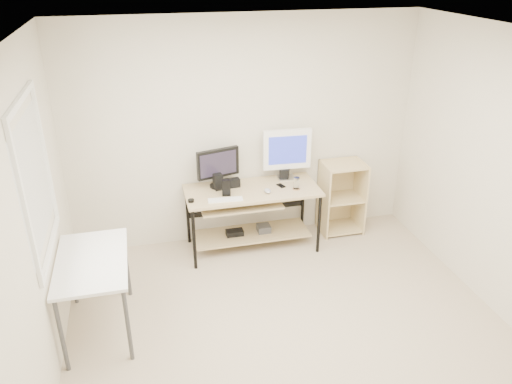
{
  "coord_description": "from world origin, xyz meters",
  "views": [
    {
      "loc": [
        -1.17,
        -3.26,
        3.13
      ],
      "look_at": [
        -0.04,
        1.3,
        0.89
      ],
      "focal_mm": 35.0,
      "sensor_mm": 36.0,
      "label": 1
    }
  ],
  "objects": [
    {
      "name": "shelf_unit",
      "position": [
        1.15,
        1.82,
        0.45
      ],
      "size": [
        0.5,
        0.4,
        0.9
      ],
      "color": "#D8C087",
      "rests_on": "ground"
    },
    {
      "name": "smartphone",
      "position": [
        0.34,
        1.66,
        0.75
      ],
      "size": [
        0.09,
        0.13,
        0.01
      ],
      "primitive_type": "cube",
      "rotation": [
        0.0,
        0.0,
        0.32
      ],
      "color": "black",
      "rests_on": "desk"
    },
    {
      "name": "white_imac",
      "position": [
        0.46,
        1.86,
        1.09
      ],
      "size": [
        0.56,
        0.18,
        0.6
      ],
      "rotation": [
        0.0,
        0.0,
        -0.05
      ],
      "color": "silver",
      "rests_on": "desk"
    },
    {
      "name": "volume_puck",
      "position": [
        -0.7,
        1.51,
        0.76
      ],
      "size": [
        0.07,
        0.07,
        0.03
      ],
      "primitive_type": "cylinder",
      "rotation": [
        0.0,
        0.0,
        -0.11
      ],
      "color": "black",
      "rests_on": "desk"
    },
    {
      "name": "mouse",
      "position": [
        0.15,
        1.54,
        0.77
      ],
      "size": [
        0.08,
        0.12,
        0.04
      ],
      "primitive_type": "ellipsoid",
      "rotation": [
        0.0,
        0.0,
        -0.06
      ],
      "color": "#B7B7BD",
      "rests_on": "desk"
    },
    {
      "name": "side_table",
      "position": [
        -1.68,
        0.6,
        0.67
      ],
      "size": [
        0.6,
        1.0,
        0.75
      ],
      "color": "white",
      "rests_on": "ground"
    },
    {
      "name": "coaster",
      "position": [
        0.48,
        1.55,
        0.75
      ],
      "size": [
        0.1,
        0.1,
        0.01
      ],
      "primitive_type": "cylinder",
      "rotation": [
        0.0,
        0.0,
        0.14
      ],
      "color": "#A6734B",
      "rests_on": "desk"
    },
    {
      "name": "speaker_left",
      "position": [
        -0.37,
        1.74,
        0.85
      ],
      "size": [
        0.11,
        0.11,
        0.19
      ],
      "rotation": [
        0.0,
        0.0,
        0.21
      ],
      "color": "black",
      "rests_on": "desk"
    },
    {
      "name": "center_speaker",
      "position": [
        -0.22,
        1.77,
        0.8
      ],
      "size": [
        0.2,
        0.1,
        0.1
      ],
      "primitive_type": "cube",
      "rotation": [
        0.0,
        0.0,
        0.09
      ],
      "color": "black",
      "rests_on": "desk"
    },
    {
      "name": "keyboard",
      "position": [
        -0.34,
        1.46,
        0.76
      ],
      "size": [
        0.38,
        0.13,
        0.01
      ],
      "primitive_type": "cube",
      "rotation": [
        0.0,
        0.0,
        -0.08
      ],
      "color": "white",
      "rests_on": "desk"
    },
    {
      "name": "drinking_glass",
      "position": [
        0.48,
        1.55,
        0.82
      ],
      "size": [
        0.08,
        0.08,
        0.13
      ],
      "primitive_type": "cylinder",
      "rotation": [
        0.0,
        0.0,
        0.14
      ],
      "color": "white",
      "rests_on": "coaster"
    },
    {
      "name": "desk",
      "position": [
        -0.03,
        1.66,
        0.54
      ],
      "size": [
        1.5,
        0.65,
        0.75
      ],
      "color": "tan",
      "rests_on": "ground"
    },
    {
      "name": "audio_controller",
      "position": [
        -0.31,
        1.57,
        0.84
      ],
      "size": [
        0.1,
        0.07,
        0.18
      ],
      "primitive_type": "cube",
      "rotation": [
        0.0,
        0.0,
        -0.2
      ],
      "color": "black",
      "rests_on": "desk"
    },
    {
      "name": "room",
      "position": [
        -0.14,
        0.04,
        1.32
      ],
      "size": [
        4.01,
        4.01,
        2.62
      ],
      "color": "#BCAB91",
      "rests_on": "ground"
    },
    {
      "name": "speaker_right",
      "position": [
        0.43,
        1.85,
        0.81
      ],
      "size": [
        0.14,
        0.14,
        0.13
      ],
      "primitive_type": "cube",
      "rotation": [
        0.0,
        0.0,
        -0.42
      ],
      "color": "black",
      "rests_on": "desk"
    },
    {
      "name": "black_monitor",
      "position": [
        -0.35,
        1.82,
        1.01
      ],
      "size": [
        0.49,
        0.2,
        0.45
      ],
      "rotation": [
        0.0,
        0.0,
        0.24
      ],
      "color": "black",
      "rests_on": "desk"
    }
  ]
}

